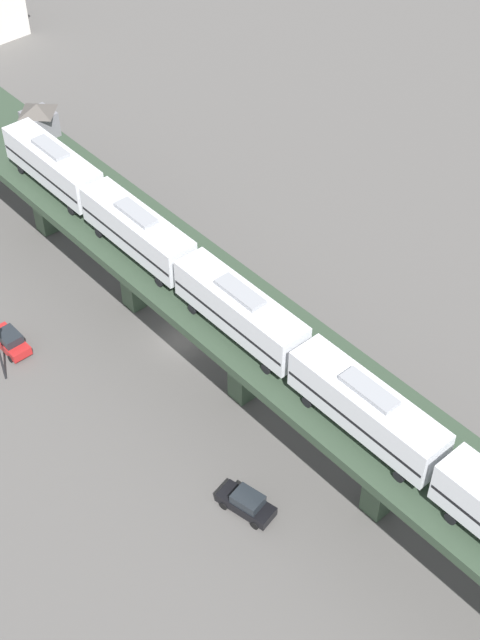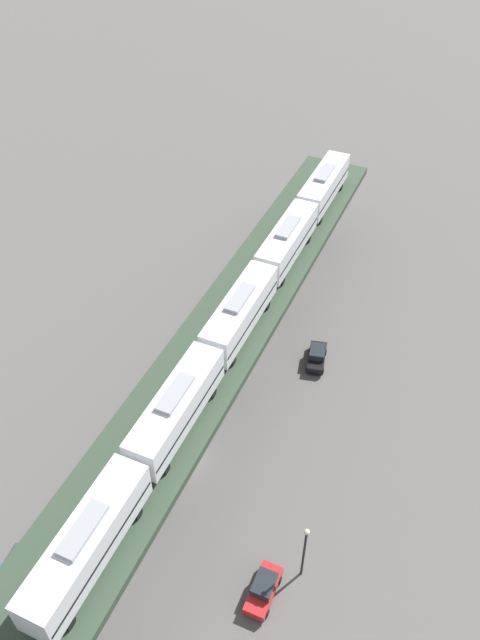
% 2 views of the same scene
% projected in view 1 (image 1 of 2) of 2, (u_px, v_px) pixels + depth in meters
% --- Properties ---
extents(ground_plane, '(400.00, 400.00, 0.00)m').
position_uv_depth(ground_plane, '(180.00, 341.00, 79.10)').
color(ground_plane, '#514F4C').
extents(elevated_viaduct, '(19.78, 92.33, 8.93)m').
position_uv_depth(elevated_viaduct, '(177.00, 277.00, 73.74)').
color(elevated_viaduct, '#2C3D2C').
rests_on(elevated_viaduct, ground).
extents(subway_train, '(10.55, 62.26, 4.45)m').
position_uv_depth(subway_train, '(240.00, 310.00, 65.22)').
color(subway_train, silver).
rests_on(subway_train, elevated_viaduct).
extents(signal_hut, '(3.60, 3.60, 3.40)m').
position_uv_depth(signal_hut, '(39.00, 119.00, 86.00)').
color(signal_hut, slate).
rests_on(signal_hut, elevated_viaduct).
extents(street_car_red, '(2.34, 4.58, 1.89)m').
position_uv_depth(street_car_red, '(10.00, 341.00, 77.80)').
color(street_car_red, '#AD1E1E').
rests_on(street_car_red, ground).
extents(street_car_black, '(2.25, 4.54, 1.89)m').
position_uv_depth(street_car_black, '(247.00, 503.00, 65.51)').
color(street_car_black, black).
rests_on(street_car_black, ground).
extents(delivery_truck, '(2.44, 7.22, 3.20)m').
position_uv_depth(delivery_truck, '(118.00, 206.00, 90.79)').
color(delivery_truck, '#333338').
rests_on(delivery_truck, ground).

